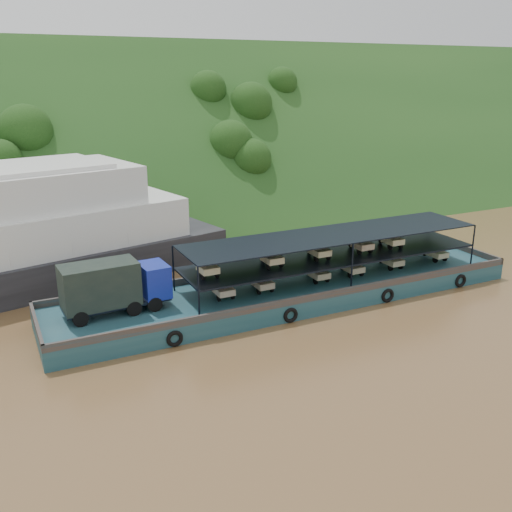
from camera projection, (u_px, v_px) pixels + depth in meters
name	position (u px, v px, depth m)	size (l,w,h in m)	color
ground	(300.00, 307.00, 40.42)	(160.00, 160.00, 0.00)	brown
hillside	(155.00, 206.00, 71.25)	(140.00, 28.00, 28.00)	#183B15
cargo_barge	(277.00, 287.00, 40.90)	(35.00, 7.18, 4.61)	#143C47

